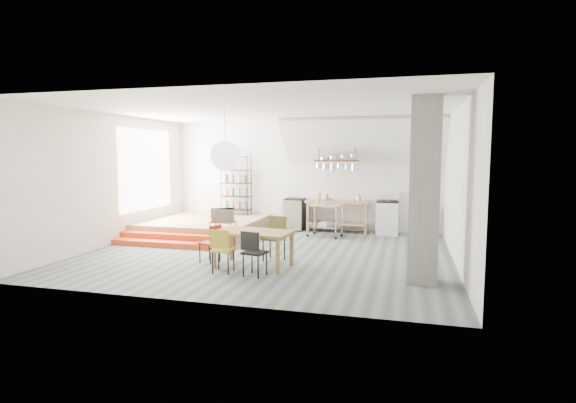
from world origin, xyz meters
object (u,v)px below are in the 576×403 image
(stove, at_px, (387,217))
(mini_fridge, at_px, (295,214))
(dining_table, at_px, (253,235))
(rolling_cart, at_px, (325,216))

(stove, height_order, mini_fridge, stove)
(stove, relative_size, dining_table, 0.74)
(stove, height_order, rolling_cart, stove)
(stove, distance_m, dining_table, 5.01)
(dining_table, distance_m, rolling_cart, 3.64)
(rolling_cart, relative_size, mini_fridge, 1.03)
(dining_table, bearing_deg, rolling_cart, 83.64)
(dining_table, distance_m, mini_fridge, 4.44)
(rolling_cart, bearing_deg, stove, 40.36)
(mini_fridge, bearing_deg, dining_table, -86.61)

